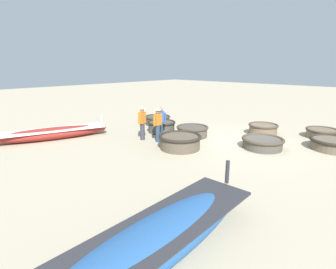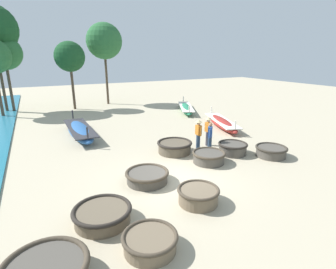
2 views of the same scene
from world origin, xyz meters
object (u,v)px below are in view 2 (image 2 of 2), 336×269
object	(u,v)px
coracle_front_left	(271,151)
coracle_tilted	(233,148)
tree_rightmost	(70,57)
tree_right_mid	(4,53)
coracle_front_right	(102,214)
fisherman_standing_left	(208,129)
long_boat_ochre_hull	(186,108)
fisherman_standing_right	(198,132)
coracle_center	(147,176)
long_boat_green_hull	(222,123)
coracle_far_left	(209,157)
coracle_nearest	(175,147)
tree_leftmost	(104,41)
coracle_beside_post	(150,241)
long_boat_red_hull	(80,131)
fisherman_hauling	(210,136)
coracle_far_right	(198,195)

from	to	relation	value
coracle_front_left	coracle_tilted	world-z (taller)	coracle_tilted
tree_rightmost	tree_right_mid	bearing A→B (deg)	166.27
coracle_front_left	coracle_front_right	bearing A→B (deg)	-169.93
fisherman_standing_left	long_boat_ochre_hull	bearing A→B (deg)	66.70
fisherman_standing_right	coracle_center	bearing A→B (deg)	-149.34
coracle_center	long_boat_green_hull	world-z (taller)	long_boat_green_hull
tree_rightmost	long_boat_green_hull	bearing A→B (deg)	-53.91
coracle_far_left	coracle_tilted	size ratio (longest dim) A/B	1.06
tree_right_mid	tree_rightmost	distance (m)	5.35
coracle_tilted	coracle_nearest	xyz separation A→B (m)	(-2.64, 1.55, 0.01)
tree_leftmost	fisherman_standing_left	bearing A→B (deg)	-84.33
coracle_beside_post	tree_rightmost	world-z (taller)	tree_rightmost
coracle_front_left	fisherman_standing_right	world-z (taller)	fisherman_standing_right
coracle_center	long_boat_green_hull	distance (m)	9.91
coracle_front_left	fisherman_standing_right	size ratio (longest dim) A/B	0.95
long_boat_ochre_hull	fisherman_standing_right	bearing A→B (deg)	-116.98
coracle_nearest	coracle_front_right	size ratio (longest dim) A/B	1.01
coracle_front_right	tree_rightmost	world-z (taller)	tree_rightmost
coracle_center	long_boat_green_hull	size ratio (longest dim) A/B	0.33
coracle_far_left	coracle_center	size ratio (longest dim) A/B	0.90
coracle_nearest	tree_leftmost	bearing A→B (deg)	87.66
coracle_front_left	fisherman_standing_left	bearing A→B (deg)	123.15
tree_leftmost	long_boat_green_hull	bearing A→B (deg)	-69.45
coracle_far_left	tree_leftmost	world-z (taller)	tree_leftmost
coracle_beside_post	tree_right_mid	world-z (taller)	tree_right_mid
coracle_tilted	tree_rightmost	size ratio (longest dim) A/B	0.24
long_boat_red_hull	fisherman_hauling	xyz separation A→B (m)	(5.80, -6.06, 0.48)
coracle_far_right	tree_leftmost	world-z (taller)	tree_leftmost
tree_right_mid	tree_rightmost	world-z (taller)	tree_right_mid
tree_right_mid	tree_rightmost	xyz separation A→B (m)	(5.19, -1.27, -0.31)
coracle_front_right	tree_rightmost	size ratio (longest dim) A/B	0.30
coracle_beside_post	long_boat_ochre_hull	xyz separation A→B (m)	(10.10, 15.09, 0.04)
coracle_nearest	tree_right_mid	world-z (taller)	tree_right_mid
long_boat_ochre_hull	tree_leftmost	world-z (taller)	tree_leftmost
coracle_nearest	coracle_front_right	world-z (taller)	coracle_nearest
long_boat_ochre_hull	fisherman_standing_right	size ratio (longest dim) A/B	3.23
coracle_far_right	coracle_tilted	size ratio (longest dim) A/B	0.98
coracle_front_right	coracle_far_right	bearing A→B (deg)	-7.35
coracle_beside_post	fisherman_hauling	bearing A→B (deg)	43.15
coracle_center	tree_rightmost	xyz separation A→B (m)	(-0.34, 17.29, 4.59)
coracle_far_right	tree_right_mid	size ratio (longest dim) A/B	0.22
coracle_nearest	fisherman_hauling	size ratio (longest dim) A/B	1.19
fisherman_standing_left	tree_right_mid	xyz separation A→B (m)	(-10.41, 15.91, 4.21)
coracle_far_left	coracle_front_right	size ratio (longest dim) A/B	0.87
coracle_nearest	tree_leftmost	world-z (taller)	tree_leftmost
coracle_beside_post	coracle_front_left	world-z (taller)	coracle_front_left
long_boat_green_hull	tree_leftmost	world-z (taller)	tree_leftmost
coracle_tilted	coracle_far_left	bearing A→B (deg)	-167.72
tree_leftmost	coracle_front_left	bearing A→B (deg)	-79.54
coracle_front_left	tree_rightmost	world-z (taller)	tree_rightmost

